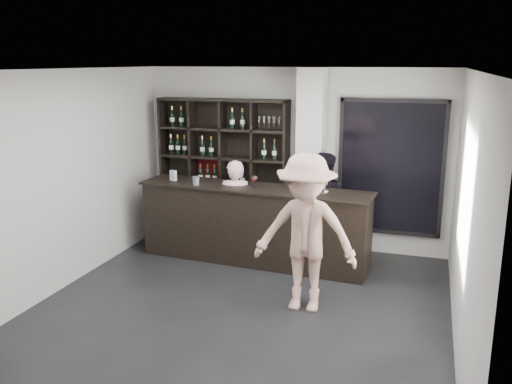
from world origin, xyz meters
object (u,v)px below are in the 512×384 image
(taster_black, at_px, (321,206))
(customer, at_px, (306,234))
(wine_shelf, at_px, (223,171))
(tasting_counter, at_px, (254,224))
(taster_pink, at_px, (235,209))

(taster_black, distance_m, customer, 1.85)
(wine_shelf, height_order, tasting_counter, wine_shelf)
(tasting_counter, xyz_separation_m, customer, (1.10, -1.35, 0.39))
(taster_pink, distance_m, customer, 2.05)
(taster_pink, relative_size, customer, 0.79)
(taster_pink, distance_m, taster_black, 1.32)
(taster_pink, height_order, taster_black, taster_black)
(taster_black, height_order, customer, customer)
(tasting_counter, bearing_deg, taster_black, 31.01)
(taster_pink, xyz_separation_m, taster_black, (1.26, 0.38, 0.06))
(taster_black, bearing_deg, tasting_counter, 17.42)
(tasting_counter, distance_m, taster_black, 1.08)
(wine_shelf, distance_m, taster_pink, 0.96)
(wine_shelf, xyz_separation_m, customer, (1.90, -2.17, -0.23))
(wine_shelf, xyz_separation_m, taster_black, (1.73, -0.33, -0.37))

